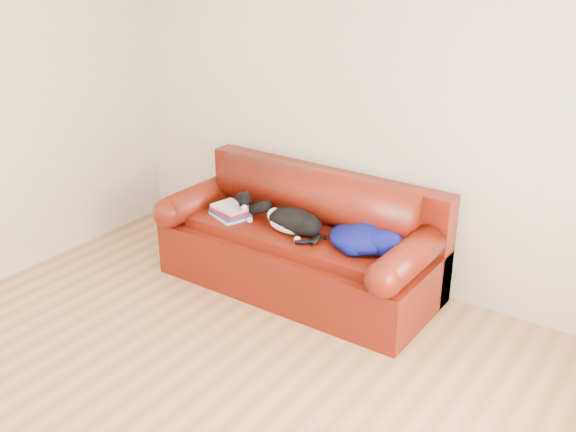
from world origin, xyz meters
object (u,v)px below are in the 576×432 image
object	(u,v)px
sofa_base	(299,259)
book_stack	(231,211)
cat	(293,222)
blanket	(365,238)

from	to	relation	value
sofa_base	book_stack	distance (m)	0.64
cat	blanket	world-z (taller)	cat
sofa_base	cat	size ratio (longest dim) A/B	3.38
book_stack	blanket	distance (m)	1.12
book_stack	blanket	xyz separation A→B (m)	(1.11, 0.12, 0.03)
cat	book_stack	bearing A→B (deg)	-167.12
sofa_base	blanket	distance (m)	0.66
book_stack	cat	xyz separation A→B (m)	(0.56, 0.04, 0.04)
cat	sofa_base	bearing A→B (deg)	108.91
book_stack	blanket	world-z (taller)	blanket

